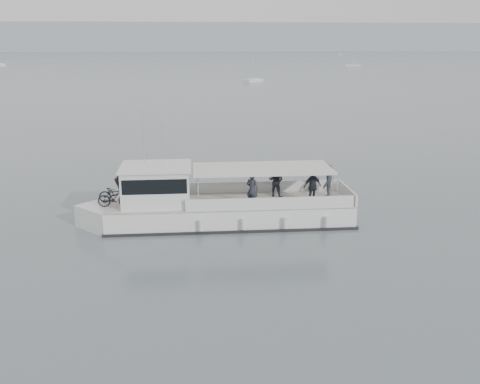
{
  "coord_description": "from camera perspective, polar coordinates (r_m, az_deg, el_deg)",
  "views": [
    {
      "loc": [
        -7.25,
        -25.71,
        8.86
      ],
      "look_at": [
        -4.71,
        0.05,
        1.6
      ],
      "focal_mm": 40.0,
      "sensor_mm": 36.0,
      "label": 1
    }
  ],
  "objects": [
    {
      "name": "tour_boat",
      "position": [
        26.96,
        -3.63,
        -1.41
      ],
      "size": [
        13.94,
        3.68,
        5.83
      ],
      "rotation": [
        0.0,
        0.0,
        -0.01
      ],
      "color": "white",
      "rests_on": "ground"
    },
    {
      "name": "headland",
      "position": [
        585.77,
        -5.13,
        16.11
      ],
      "size": [
        1400.0,
        90.0,
        28.0
      ],
      "primitive_type": "cube",
      "color": "#939EA8",
      "rests_on": "ground"
    },
    {
      "name": "ground",
      "position": [
        28.14,
        9.61,
        -2.91
      ],
      "size": [
        1400.0,
        1400.0,
        0.0
      ],
      "primitive_type": "plane",
      "color": "#525D60",
      "rests_on": "ground"
    },
    {
      "name": "moored_fleet",
      "position": [
        226.62,
        -7.81,
        13.38
      ],
      "size": [
        437.22,
        337.89,
        10.53
      ],
      "color": "white",
      "rests_on": "ground"
    }
  ]
}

